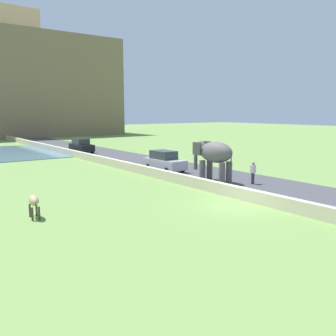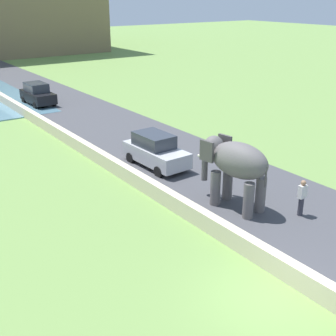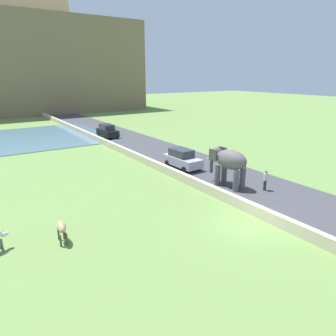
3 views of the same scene
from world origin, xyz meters
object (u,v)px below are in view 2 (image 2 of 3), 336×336
person_beside_elephant (302,197)px  car_black (38,94)px  elephant (235,163)px  car_silver (156,151)px

person_beside_elephant → car_black: (-1.66, 25.77, 0.03)m
car_black → person_beside_elephant: bearing=-86.3°
elephant → car_silver: (0.03, 6.00, -1.14)m
elephant → car_black: bearing=89.9°
car_black → car_silver: 17.51m
car_silver → elephant: bearing=-90.3°
person_beside_elephant → car_silver: 8.42m
elephant → car_black: (0.03, 23.51, -1.14)m
elephant → car_silver: bearing=89.7°
car_black → car_silver: bearing=-90.0°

